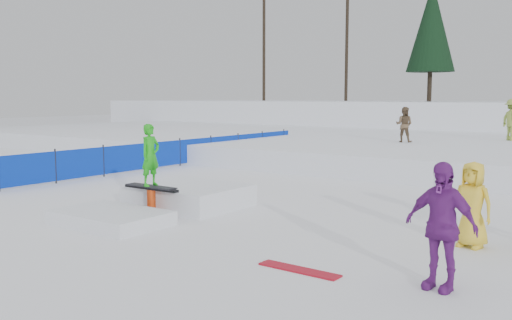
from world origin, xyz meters
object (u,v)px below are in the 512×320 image
Objects in this scene: spectator_purple at (441,226)px; spectator_yellow at (472,205)px; jib_rail_feature at (169,199)px; walker_olive at (404,125)px; walker_ygreen at (512,120)px; safety_fence at (180,152)px.

spectator_yellow is at bearing 105.17° from spectator_purple.
jib_rail_feature is at bearing 175.16° from spectator_purple.
spectator_yellow is (6.24, -12.81, -0.77)m from walker_olive.
walker_ygreen is 19.34m from spectator_purple.
walker_olive is 5.09m from walker_ygreen.
spectator_purple is at bearing -74.24° from spectator_yellow.
jib_rail_feature reaches higher than spectator_purple.
spectator_purple is (2.96, -19.10, -0.80)m from walker_ygreen.
walker_olive is at bearing 122.29° from spectator_purple.
safety_fence is 3.64× the size of jib_rail_feature.
spectator_purple is at bearing -14.31° from jib_rail_feature.
walker_olive reaches higher than spectator_yellow.
spectator_purple is 2.64m from spectator_yellow.
walker_olive is at bearing 85.88° from walker_ygreen.
jib_rail_feature is at bearing -163.01° from spectator_yellow.
walker_olive is at bearing 46.16° from safety_fence.
spectator_purple is at bearing 105.97° from walker_olive.
safety_fence is 9.54m from walker_olive.
spectator_purple is (13.07, -8.60, 0.37)m from safety_fence.
spectator_yellow is (12.80, -5.97, 0.24)m from safety_fence.
safety_fence is 8.68× the size of walker_ygreen.
walker_ygreen reaches higher than jib_rail_feature.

